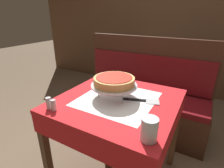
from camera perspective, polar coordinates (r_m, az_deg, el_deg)
The scene contains 11 objects.
dining_table_front at distance 1.33m, azimuth 1.74°, elevation -8.80°, with size 0.84×0.84×0.78m.
dining_table_rear at distance 2.93m, azimuth 12.03°, elevation 8.02°, with size 0.70×0.70×0.78m.
booth_bench at distance 2.22m, azimuth 9.19°, elevation -5.79°, with size 1.56×0.49×1.10m.
back_wall_panel at distance 3.26m, azimuth 21.22°, elevation 18.01°, with size 6.00×0.04×2.40m, color brown.
pizza_pan_stand at distance 1.27m, azimuth 0.67°, elevation -0.58°, with size 0.34×0.34×0.10m.
deep_dish_pizza at distance 1.25m, azimuth 0.68°, elevation 1.08°, with size 0.30×0.30×0.06m.
pizza_server at distance 1.27m, azimuth 9.65°, elevation -5.31°, with size 0.26×0.13×0.01m.
water_glass_near at distance 0.89m, azimuth 12.05°, elevation -14.29°, with size 0.08×0.08×0.12m.
salt_shaker at distance 1.21m, azimuth -19.96°, elevation -5.94°, with size 0.04×0.04×0.08m.
pepper_shaker at distance 1.18m, azimuth -18.56°, elevation -6.61°, with size 0.03×0.03×0.07m.
condiment_caddy at distance 2.85m, azimuth 9.78°, elevation 10.79°, with size 0.14×0.14×0.16m.
Camera 1 is at (0.53, -1.01, 1.36)m, focal length 28.00 mm.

